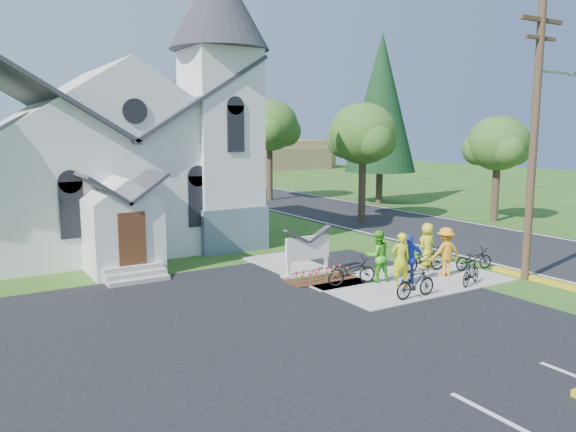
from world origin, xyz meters
TOP-DOWN VIEW (x-y plane):
  - ground at (0.00, 0.00)m, footprint 120.00×120.00m
  - parking_lot at (-7.00, -2.00)m, footprint 20.00×16.00m
  - road at (10.00, 15.00)m, footprint 8.00×90.00m
  - sidewalk at (1.50, 0.50)m, footprint 7.00×4.00m
  - church at (-5.48, 12.48)m, footprint 12.35×12.00m
  - church_sign at (-1.20, 3.20)m, footprint 2.20×0.40m
  - flower_bed at (-1.20, 2.30)m, footprint 2.60×1.10m
  - utility_pole at (5.36, -1.50)m, footprint 3.45×0.28m
  - tree_road_near at (8.50, 12.00)m, footprint 4.00×4.00m
  - tree_road_mid at (9.00, 24.00)m, footprint 4.40×4.40m
  - tree_road_far at (15.50, 8.00)m, footprint 3.60×3.60m
  - conifer at (15.00, 18.00)m, footprint 5.20×5.20m
  - distant_hills at (3.36, 56.33)m, footprint 61.00×10.00m
  - cyclist_0 at (0.63, 0.10)m, footprint 0.80×0.65m
  - bike_0 at (-0.70, 1.14)m, footprint 1.93×0.98m
  - cyclist_1 at (0.36, 1.01)m, footprint 1.04×0.88m
  - bike_1 at (0.09, -1.20)m, footprint 1.63×0.47m
  - cyclist_2 at (1.16, 0.22)m, footprint 1.14×0.77m
  - bike_2 at (2.83, 1.16)m, footprint 1.97×0.91m
  - cyclist_3 at (3.07, 0.32)m, footprint 1.29×0.89m
  - bike_3 at (2.87, -1.08)m, footprint 1.53×0.89m
  - cyclist_4 at (3.47, 1.64)m, footprint 0.91×0.64m
  - bike_4 at (4.70, 0.36)m, footprint 1.73×0.89m

SIDE VIEW (x-z plane):
  - ground at x=0.00m, z-range 0.00..0.00m
  - parking_lot at x=-7.00m, z-range 0.00..0.02m
  - road at x=10.00m, z-range 0.00..0.02m
  - sidewalk at x=1.50m, z-range 0.00..0.05m
  - flower_bed at x=-1.20m, z-range 0.00..0.07m
  - bike_4 at x=4.70m, z-range 0.05..0.92m
  - bike_3 at x=2.87m, z-range 0.05..0.94m
  - bike_0 at x=-0.70m, z-range 0.05..1.02m
  - bike_1 at x=0.09m, z-range 0.05..1.03m
  - bike_2 at x=2.83m, z-range 0.05..1.04m
  - cyclist_4 at x=3.47m, z-range 0.05..1.82m
  - cyclist_2 at x=1.16m, z-range 0.05..1.85m
  - cyclist_3 at x=3.07m, z-range 0.05..1.88m
  - cyclist_1 at x=0.36m, z-range 0.05..1.93m
  - cyclist_0 at x=0.63m, z-range 0.05..1.95m
  - church_sign at x=-1.20m, z-range 0.18..1.88m
  - distant_hills at x=3.36m, z-range -0.63..4.97m
  - tree_road_far at x=15.50m, z-range 1.48..7.78m
  - tree_road_near at x=8.50m, z-range 1.68..8.73m
  - church at x=-5.48m, z-range -1.25..11.75m
  - utility_pole at x=5.36m, z-range 0.40..10.40m
  - tree_road_mid at x=9.00m, z-range 1.88..9.68m
  - conifer at x=15.00m, z-range 1.19..13.59m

